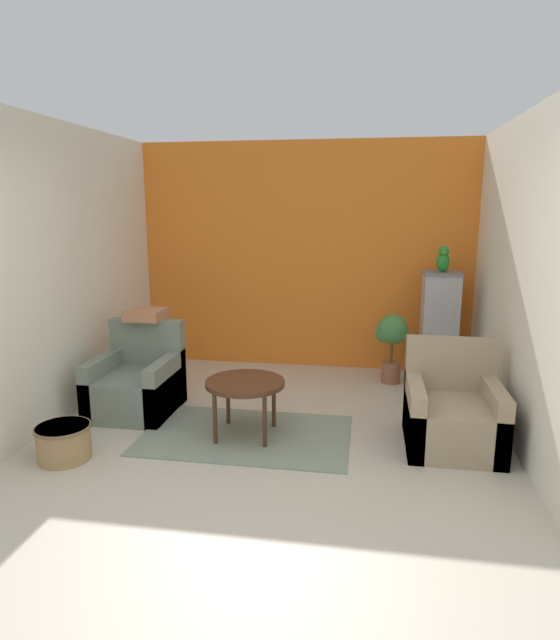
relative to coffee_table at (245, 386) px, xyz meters
name	(u,v)px	position (x,y,z in m)	size (l,w,h in m)	color
ground_plane	(233,528)	(0.23, -1.33, -0.44)	(20.00, 20.00, 0.00)	beige
wall_back_accent	(304,257)	(0.23, 2.18, 0.89)	(4.04, 0.06, 2.67)	orange
wall_left	(70,271)	(-1.76, 0.41, 0.89)	(0.06, 3.48, 2.67)	silver
wall_right	(521,280)	(2.22, 0.41, 0.89)	(0.06, 3.48, 2.67)	silver
area_rug	(246,435)	(0.00, 0.00, -0.44)	(1.76, 1.10, 0.01)	gray
coffee_table	(245,386)	(0.00, 0.00, 0.00)	(0.67, 0.67, 0.49)	#472819
armchair_left	(137,384)	(-1.15, 0.39, -0.18)	(0.73, 0.80, 0.84)	slate
armchair_right	(452,414)	(1.70, 0.11, -0.18)	(0.73, 0.80, 0.84)	#9E896B
birdcage	(439,332)	(1.77, 1.71, 0.14)	(0.51, 0.51, 1.24)	slate
parrot	(443,260)	(1.77, 1.71, 0.92)	(0.13, 0.24, 0.29)	#1E842D
potted_plant	(392,338)	(1.27, 1.65, 0.07)	(0.36, 0.33, 0.77)	brown
wicker_basket	(64,441)	(-1.29, -0.65, -0.30)	(0.42, 0.42, 0.27)	#A37F51
throw_pillow	(146,314)	(-1.15, 0.68, 0.44)	(0.34, 0.34, 0.10)	#B2704C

